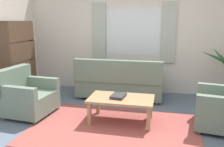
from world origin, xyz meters
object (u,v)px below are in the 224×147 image
(couch, at_px, (119,82))
(book_stack_on_table, at_px, (118,96))
(armchair_left, at_px, (27,96))
(coffee_table, at_px, (121,101))
(bookshelf, at_px, (20,60))

(couch, bearing_deg, book_stack_on_table, 100.04)
(armchair_left, relative_size, coffee_table, 0.82)
(armchair_left, relative_size, bookshelf, 0.53)
(armchair_left, height_order, bookshelf, bookshelf)
(coffee_table, bearing_deg, couch, 102.24)
(armchair_left, bearing_deg, book_stack_on_table, -83.51)
(couch, relative_size, armchair_left, 2.10)
(armchair_left, xyz_separation_m, coffee_table, (1.79, 0.04, 0.03))
(coffee_table, relative_size, book_stack_on_table, 3.25)
(couch, distance_m, armchair_left, 1.99)
(book_stack_on_table, xyz_separation_m, bookshelf, (-2.37, 0.77, 0.42))
(book_stack_on_table, height_order, bookshelf, bookshelf)
(bookshelf, bearing_deg, armchair_left, 37.47)
(book_stack_on_table, relative_size, bookshelf, 0.20)
(couch, bearing_deg, armchair_left, 40.57)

